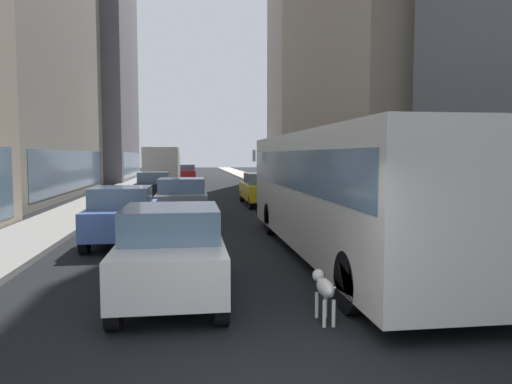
# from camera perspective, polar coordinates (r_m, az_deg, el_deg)

# --- Properties ---
(ground_plane) EXTENTS (120.00, 120.00, 0.00)m
(ground_plane) POSITION_cam_1_polar(r_m,az_deg,el_deg) (39.61, -6.61, 0.74)
(ground_plane) COLOR black
(sidewalk_left) EXTENTS (2.40, 110.00, 0.15)m
(sidewalk_left) POSITION_cam_1_polar(r_m,az_deg,el_deg) (39.89, -14.83, 0.76)
(sidewalk_left) COLOR gray
(sidewalk_left) RESTS_ON ground
(sidewalk_right) EXTENTS (2.40, 110.00, 0.15)m
(sidewalk_right) POSITION_cam_1_polar(r_m,az_deg,el_deg) (40.13, 1.55, 0.92)
(sidewalk_right) COLOR #ADA89E
(sidewalk_right) RESTS_ON ground
(building_left_far) EXTENTS (10.63, 14.34, 24.56)m
(building_left_far) POSITION_cam_1_polar(r_m,az_deg,el_deg) (51.13, -20.94, 15.12)
(building_left_far) COLOR slate
(building_left_far) RESTS_ON ground
(building_right_far) EXTENTS (8.38, 15.19, 32.03)m
(building_right_far) POSITION_cam_1_polar(r_m,az_deg,el_deg) (49.14, 7.99, 20.30)
(building_right_far) COLOR #B2A893
(building_right_far) RESTS_ON ground
(transit_bus) EXTENTS (2.78, 11.53, 3.05)m
(transit_bus) POSITION_cam_1_polar(r_m,az_deg,el_deg) (11.94, 10.01, 0.80)
(transit_bus) COLOR silver
(transit_bus) RESTS_ON ground
(car_yellow_taxi) EXTENTS (1.94, 4.76, 1.62)m
(car_yellow_taxi) POSITION_cam_1_polar(r_m,az_deg,el_deg) (24.19, 0.85, 0.41)
(car_yellow_taxi) COLOR yellow
(car_yellow_taxi) RESTS_ON ground
(car_white_van) EXTENTS (1.76, 4.19, 1.62)m
(car_white_van) POSITION_cam_1_polar(r_m,az_deg,el_deg) (8.73, -10.01, -6.85)
(car_white_van) COLOR silver
(car_white_van) RESTS_ON ground
(car_red_coupe) EXTENTS (1.71, 4.51, 1.62)m
(car_red_coupe) POSITION_cam_1_polar(r_m,az_deg,el_deg) (46.91, -8.29, 2.30)
(car_red_coupe) COLOR red
(car_red_coupe) RESTS_ON ground
(car_black_suv) EXTENTS (1.73, 4.26, 1.62)m
(car_black_suv) POSITION_cam_1_polar(r_m,az_deg,el_deg) (26.43, -12.06, 0.64)
(car_black_suv) COLOR black
(car_black_suv) RESTS_ON ground
(car_grey_wagon) EXTENTS (1.90, 4.09, 1.62)m
(car_grey_wagon) POSITION_cam_1_polar(r_m,az_deg,el_deg) (19.05, -8.86, -0.74)
(car_grey_wagon) COLOR slate
(car_grey_wagon) RESTS_ON ground
(car_blue_hatchback) EXTENTS (1.72, 3.94, 1.62)m
(car_blue_hatchback) POSITION_cam_1_polar(r_m,az_deg,el_deg) (14.25, -15.65, -2.59)
(car_blue_hatchback) COLOR #4C6BB7
(car_blue_hatchback) RESTS_ON ground
(box_truck) EXTENTS (2.30, 7.50, 3.05)m
(box_truck) POSITION_cam_1_polar(r_m,az_deg,el_deg) (35.04, -11.06, 2.94)
(box_truck) COLOR silver
(box_truck) RESTS_ON ground
(dalmatian_dog) EXTENTS (0.22, 0.96, 0.72)m
(dalmatian_dog) POSITION_cam_1_polar(r_m,az_deg,el_deg) (7.45, 8.12, -11.24)
(dalmatian_dog) COLOR white
(dalmatian_dog) RESTS_ON ground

